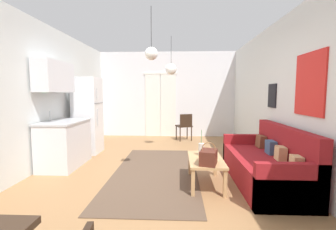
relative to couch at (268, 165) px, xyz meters
name	(u,v)px	position (x,y,z in m)	size (l,w,h in m)	color
ground_plane	(156,182)	(-1.78, 0.06, -0.34)	(4.96, 8.38, 0.10)	#996D44
wall_back	(167,95)	(-1.79, 4.00, 1.08)	(4.56, 0.13, 2.75)	silver
wall_right	(298,96)	(0.45, 0.06, 1.09)	(0.12, 7.98, 2.75)	silver
wall_left	(20,96)	(-4.01, 0.06, 1.09)	(0.12, 7.98, 2.75)	silver
area_rug	(156,172)	(-1.82, 0.40, -0.28)	(1.47, 3.14, 0.01)	brown
couch	(268,165)	(0.00, 0.00, 0.00)	(0.85, 1.97, 0.90)	maroon
coffee_table	(206,162)	(-0.99, -0.11, 0.08)	(0.52, 0.94, 0.42)	tan
bamboo_vase	(201,149)	(-1.04, 0.06, 0.23)	(0.09, 0.09, 0.42)	beige
handbag	(208,157)	(-0.98, -0.41, 0.24)	(0.29, 0.35, 0.32)	#512319
refrigerator	(88,115)	(-3.56, 1.73, 0.61)	(0.58, 0.60, 1.79)	white
kitchen_counter	(63,128)	(-3.65, 0.70, 0.46)	(0.64, 1.12, 2.02)	silver
accent_chair	(185,125)	(-1.23, 3.26, 0.18)	(0.53, 0.52, 0.80)	black
pendant_lamp_near	(151,54)	(-1.84, 0.03, 1.75)	(0.20, 0.20, 0.81)	black
pendant_lamp_far	(171,69)	(-1.59, 1.93, 1.70)	(0.27, 0.27, 0.90)	black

